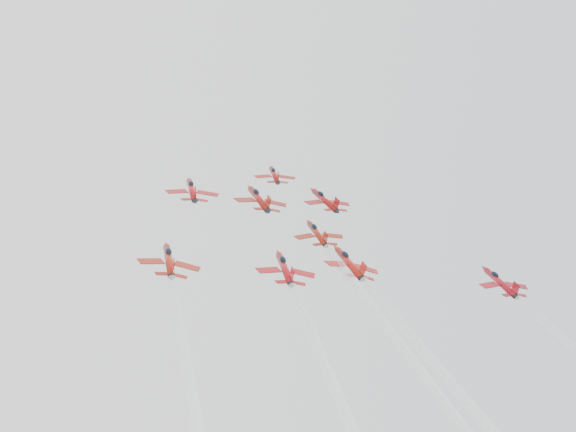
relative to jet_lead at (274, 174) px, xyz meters
name	(u,v)px	position (x,y,z in m)	size (l,w,h in m)	color
jet_lead	(274,174)	(0.00, 0.00, 0.00)	(8.94, 11.17, 8.01)	maroon
jet_row2_left	(192,189)	(-19.45, -11.37, -7.81)	(10.04, 12.55, 9.00)	#AE1110
jet_row2_center	(259,198)	(-6.92, -13.01, -8.93)	(10.59, 13.23, 9.49)	maroon
jet_row2_right	(325,200)	(7.12, -11.18, -7.68)	(9.83, 12.29, 8.81)	maroon
jet_center	(419,375)	(0.12, -61.08, -42.08)	(8.84, 79.86, 55.43)	maroon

